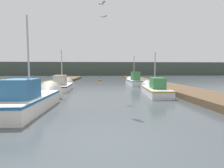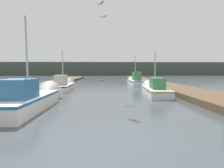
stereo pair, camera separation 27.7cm
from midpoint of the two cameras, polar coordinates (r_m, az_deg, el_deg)
name	(u,v)px [view 1 (the left image)]	position (r m, az deg, el deg)	size (l,w,h in m)	color
ground_plane	(110,143)	(4.65, -2.31, -18.83)	(200.00, 200.00, 0.00)	#3D4449
dock_left	(48,85)	(21.27, -20.43, -0.16)	(2.98, 40.00, 0.37)	brown
dock_right	(157,84)	(21.32, 14.04, 0.00)	(2.98, 40.00, 0.37)	brown
distant_shore_ridge	(102,69)	(66.09, -3.35, 4.95)	(120.00, 16.00, 4.46)	#424C42
fishing_boat_0	(33,98)	(9.47, -25.17, -4.24)	(1.80, 5.81, 4.80)	silver
fishing_boat_1	(154,89)	(13.70, 12.93, -1.62)	(1.75, 5.27, 3.55)	silver
fishing_boat_2	(63,85)	(17.35, -16.21, -0.41)	(1.84, 5.37, 4.18)	silver
fishing_boat_3	(134,81)	(21.67, 6.72, 0.98)	(1.49, 4.97, 3.89)	silver
channel_buoy	(100,80)	(29.02, -4.22, 1.22)	(0.46, 0.46, 0.96)	#BF6513
seagull_lead	(103,17)	(12.78, -3.46, 21.06)	(0.53, 0.39, 0.12)	white
seagull_1	(102,3)	(10.34, -4.18, 24.74)	(0.42, 0.51, 0.12)	white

